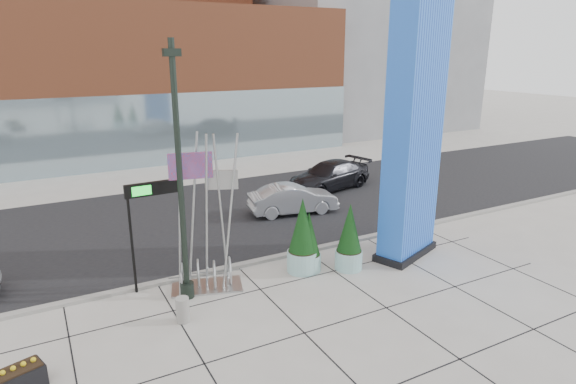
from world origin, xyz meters
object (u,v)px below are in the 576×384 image
concrete_bollard (183,310)px  overhead_street_sign (148,199)px  blue_pylon (413,139)px  lamp_post (181,200)px  car_silver_mid (293,199)px  public_art_sculpture (206,249)px

concrete_bollard → overhead_street_sign: size_ratio=0.21×
concrete_bollard → overhead_street_sign: bearing=95.0°
blue_pylon → lamp_post: 8.81m
overhead_street_sign → car_silver_mid: bearing=28.6°
public_art_sculpture → car_silver_mid: size_ratio=1.22×
car_silver_mid → concrete_bollard: bearing=143.0°
blue_pylon → lamp_post: (-8.68, 0.73, -1.31)m
public_art_sculpture → overhead_street_sign: size_ratio=1.44×
public_art_sculpture → lamp_post: bearing=-140.4°
car_silver_mid → public_art_sculpture: bearing=140.7°
concrete_bollard → lamp_post: bearing=68.4°
blue_pylon → overhead_street_sign: blue_pylon is taller
public_art_sculpture → overhead_street_sign: public_art_sculpture is taller
public_art_sculpture → overhead_street_sign: 2.53m
lamp_post → car_silver_mid: lamp_post is taller
lamp_post → concrete_bollard: 3.32m
public_art_sculpture → car_silver_mid: (6.38, 5.50, -0.69)m
blue_pylon → overhead_street_sign: 9.75m
lamp_post → concrete_bollard: size_ratio=10.51×
overhead_street_sign → car_silver_mid: size_ratio=0.85×
blue_pylon → overhead_street_sign: size_ratio=2.58×
overhead_street_sign → concrete_bollard: bearing=-87.0°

